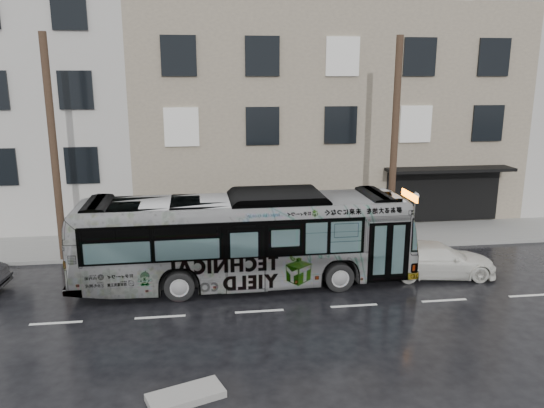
% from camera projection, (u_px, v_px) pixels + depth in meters
% --- Properties ---
extents(ground, '(120.00, 120.00, 0.00)m').
position_uv_depth(ground, '(252.00, 283.00, 19.79)').
color(ground, black).
rests_on(ground, ground).
extents(sidewalk, '(90.00, 3.60, 0.15)m').
position_uv_depth(sidewalk, '(242.00, 241.00, 24.49)').
color(sidewalk, gray).
rests_on(sidewalk, ground).
extents(building_taupe, '(20.00, 12.00, 11.00)m').
position_uv_depth(building_taupe, '(314.00, 111.00, 31.37)').
color(building_taupe, gray).
rests_on(building_taupe, ground).
extents(utility_pole_front, '(0.30, 0.30, 9.00)m').
position_uv_depth(utility_pole_front, '(394.00, 145.00, 22.72)').
color(utility_pole_front, '#3E2C1F').
rests_on(utility_pole_front, sidewalk).
extents(utility_pole_rear, '(0.30, 0.30, 9.00)m').
position_uv_depth(utility_pole_rear, '(54.00, 151.00, 20.90)').
color(utility_pole_rear, '#3E2C1F').
rests_on(utility_pole_rear, sidewalk).
extents(sign_post, '(0.06, 0.06, 2.40)m').
position_uv_depth(sign_post, '(414.00, 218.00, 23.64)').
color(sign_post, slate).
rests_on(sign_post, sidewalk).
extents(bus, '(12.38, 3.06, 3.44)m').
position_uv_depth(bus, '(245.00, 239.00, 19.36)').
color(bus, '#B2B2B2').
rests_on(bus, ground).
extents(white_sedan, '(4.63, 2.28, 1.30)m').
position_uv_depth(white_sedan, '(436.00, 260.00, 20.35)').
color(white_sedan, silver).
rests_on(white_sedan, ground).
extents(slush_pile, '(1.96, 1.37, 0.18)m').
position_uv_depth(slush_pile, '(186.00, 396.00, 12.65)').
color(slush_pile, '#9D9C95').
rests_on(slush_pile, ground).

